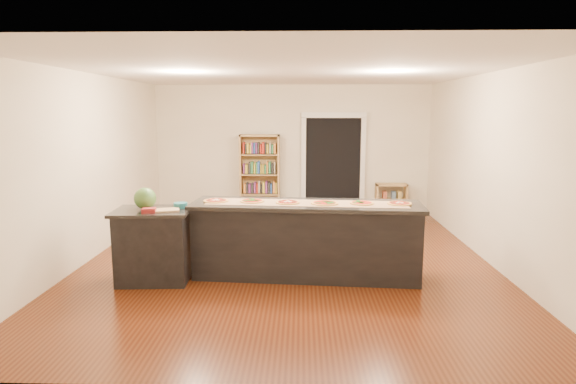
{
  "coord_description": "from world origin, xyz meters",
  "views": [
    {
      "loc": [
        0.21,
        -7.11,
        2.23
      ],
      "look_at": [
        0.0,
        0.2,
        1.0
      ],
      "focal_mm": 30.0,
      "sensor_mm": 36.0,
      "label": 1
    }
  ],
  "objects_px": {
    "bookshelf": "(260,174)",
    "side_counter": "(154,245)",
    "kitchen_island": "(306,239)",
    "waste_bin": "(291,208)",
    "low_shelf": "(391,199)",
    "watermelon": "(145,198)"
  },
  "relations": [
    {
      "from": "side_counter",
      "to": "bookshelf",
      "type": "relative_size",
      "value": 0.56
    },
    {
      "from": "side_counter",
      "to": "watermelon",
      "type": "height_order",
      "value": "watermelon"
    },
    {
      "from": "side_counter",
      "to": "low_shelf",
      "type": "height_order",
      "value": "side_counter"
    },
    {
      "from": "low_shelf",
      "to": "side_counter",
      "type": "bearing_deg",
      "value": -131.96
    },
    {
      "from": "low_shelf",
      "to": "waste_bin",
      "type": "xyz_separation_m",
      "value": [
        -2.18,
        -0.25,
        -0.16
      ]
    },
    {
      "from": "kitchen_island",
      "to": "waste_bin",
      "type": "xyz_separation_m",
      "value": [
        -0.29,
        3.84,
        -0.33
      ]
    },
    {
      "from": "low_shelf",
      "to": "watermelon",
      "type": "relative_size",
      "value": 2.38
    },
    {
      "from": "waste_bin",
      "to": "watermelon",
      "type": "distance_m",
      "value": 4.55
    },
    {
      "from": "low_shelf",
      "to": "kitchen_island",
      "type": "bearing_deg",
      "value": -114.9
    },
    {
      "from": "bookshelf",
      "to": "watermelon",
      "type": "distance_m",
      "value": 4.46
    },
    {
      "from": "waste_bin",
      "to": "watermelon",
      "type": "height_order",
      "value": "watermelon"
    },
    {
      "from": "bookshelf",
      "to": "side_counter",
      "type": "bearing_deg",
      "value": -103.4
    },
    {
      "from": "kitchen_island",
      "to": "bookshelf",
      "type": "distance_m",
      "value": 4.21
    },
    {
      "from": "bookshelf",
      "to": "low_shelf",
      "type": "bearing_deg",
      "value": 0.2
    },
    {
      "from": "side_counter",
      "to": "bookshelf",
      "type": "distance_m",
      "value": 4.47
    },
    {
      "from": "bookshelf",
      "to": "watermelon",
      "type": "relative_size",
      "value": 6.13
    },
    {
      "from": "bookshelf",
      "to": "low_shelf",
      "type": "distance_m",
      "value": 2.92
    },
    {
      "from": "kitchen_island",
      "to": "side_counter",
      "type": "bearing_deg",
      "value": -168.43
    },
    {
      "from": "watermelon",
      "to": "kitchen_island",
      "type": "bearing_deg",
      "value": 6.31
    },
    {
      "from": "low_shelf",
      "to": "watermelon",
      "type": "bearing_deg",
      "value": -132.8
    },
    {
      "from": "kitchen_island",
      "to": "waste_bin",
      "type": "relative_size",
      "value": 8.64
    },
    {
      "from": "waste_bin",
      "to": "kitchen_island",
      "type": "bearing_deg",
      "value": -85.74
    }
  ]
}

